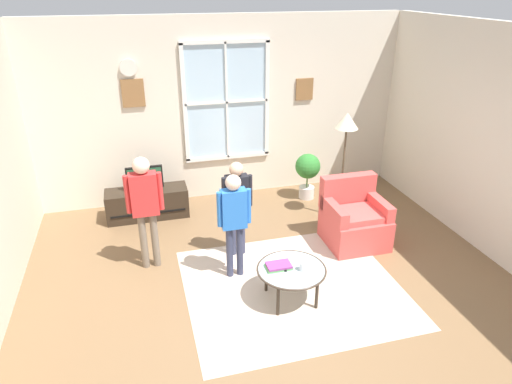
{
  "coord_description": "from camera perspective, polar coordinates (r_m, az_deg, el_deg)",
  "views": [
    {
      "loc": [
        -1.34,
        -3.99,
        3.22
      ],
      "look_at": [
        -0.15,
        0.41,
        1.11
      ],
      "focal_mm": 32.11,
      "sensor_mm": 36.0,
      "label": 1
    }
  ],
  "objects": [
    {
      "name": "television",
      "position": [
        6.8,
        -13.7,
        1.73
      ],
      "size": [
        0.52,
        0.08,
        0.36
      ],
      "color": "#4C4C4C",
      "rests_on": "tv_stand"
    },
    {
      "name": "armchair",
      "position": [
        6.23,
        12.11,
        -3.44
      ],
      "size": [
        0.76,
        0.74,
        0.87
      ],
      "color": "#D14C47",
      "rests_on": "ground_plane"
    },
    {
      "name": "tv_stand",
      "position": [
        6.97,
        -13.37,
        -1.37
      ],
      "size": [
        1.18,
        0.42,
        0.44
      ],
      "color": "#2D2319",
      "rests_on": "ground_plane"
    },
    {
      "name": "potted_plant_by_window",
      "position": [
        7.33,
        6.45,
        2.7
      ],
      "size": [
        0.4,
        0.4,
        0.75
      ],
      "color": "silver",
      "rests_on": "ground_plane"
    },
    {
      "name": "floor_lamp",
      "position": [
        6.48,
        11.17,
        7.41
      ],
      "size": [
        0.32,
        0.32,
        1.59
      ],
      "color": "black",
      "rests_on": "ground_plane"
    },
    {
      "name": "back_wall",
      "position": [
        7.22,
        -4.09,
        10.24
      ],
      "size": [
        5.68,
        0.17,
        2.8
      ],
      "color": "beige",
      "rests_on": "ground_plane"
    },
    {
      "name": "book_stack",
      "position": [
        5.0,
        2.85,
        -9.2
      ],
      "size": [
        0.28,
        0.17,
        0.05
      ],
      "color": "#72C166",
      "rests_on": "coffee_table"
    },
    {
      "name": "coffee_table",
      "position": [
        5.02,
        4.43,
        -9.74
      ],
      "size": [
        0.76,
        0.76,
        0.41
      ],
      "color": "#99B2B7",
      "rests_on": "ground_plane"
    },
    {
      "name": "person_black_shirt",
      "position": [
        5.62,
        -2.39,
        -0.79
      ],
      "size": [
        0.38,
        0.17,
        1.26
      ],
      "color": "#333851",
      "rests_on": "ground_plane"
    },
    {
      "name": "ground_plane",
      "position": [
        5.3,
        2.77,
        -12.72
      ],
      "size": [
        6.28,
        6.24,
        0.02
      ],
      "primitive_type": "cube",
      "color": "brown"
    },
    {
      "name": "cup",
      "position": [
        4.97,
        5.89,
        -9.2
      ],
      "size": [
        0.08,
        0.08,
        0.09
      ],
      "primitive_type": "cylinder",
      "color": "white",
      "rests_on": "coffee_table"
    },
    {
      "name": "person_blue_shirt",
      "position": [
        5.18,
        -2.77,
        -2.84
      ],
      "size": [
        0.39,
        0.18,
        1.3
      ],
      "color": "#333851",
      "rests_on": "ground_plane"
    },
    {
      "name": "remote_near_books",
      "position": [
        5.01,
        3.78,
        -9.35
      ],
      "size": [
        0.11,
        0.14,
        0.02
      ],
      "primitive_type": "cube",
      "rotation": [
        0.0,
        0.0,
        -0.54
      ],
      "color": "black",
      "rests_on": "coffee_table"
    },
    {
      "name": "person_red_shirt",
      "position": [
        5.47,
        -13.68,
        -1.04
      ],
      "size": [
        0.43,
        0.2,
        1.43
      ],
      "color": "#726656",
      "rests_on": "ground_plane"
    },
    {
      "name": "area_rug",
      "position": [
        5.41,
        4.55,
        -11.69
      ],
      "size": [
        2.43,
        2.17,
        0.01
      ],
      "primitive_type": "cube",
      "color": "#C6B29E",
      "rests_on": "ground_plane"
    }
  ]
}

